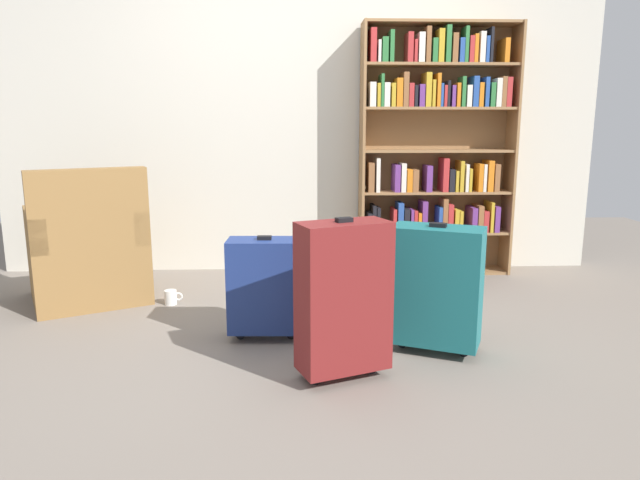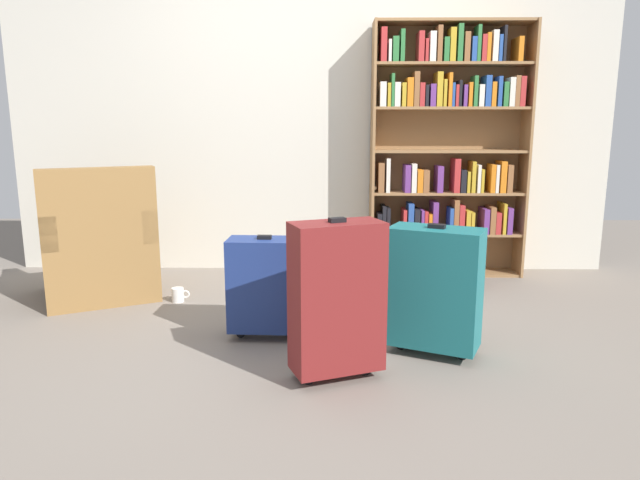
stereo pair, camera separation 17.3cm
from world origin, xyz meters
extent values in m
plane|color=slate|center=(0.00, 0.00, 0.00)|extent=(8.25, 8.25, 0.00)
cube|color=beige|center=(0.00, 1.74, 1.30)|extent=(4.71, 0.10, 2.60)
cube|color=olive|center=(0.48, 1.53, 0.95)|extent=(0.02, 0.26, 1.90)
cube|color=olive|center=(1.64, 1.53, 0.95)|extent=(0.02, 0.26, 1.90)
cube|color=olive|center=(1.06, 1.66, 0.95)|extent=(1.18, 0.02, 1.90)
cube|color=olive|center=(1.06, 1.53, 0.01)|extent=(1.14, 0.24, 0.02)
cube|color=olive|center=(1.06, 1.53, 0.33)|extent=(1.14, 0.24, 0.02)
cube|color=olive|center=(1.06, 1.53, 0.64)|extent=(1.14, 0.24, 0.02)
cube|color=olive|center=(1.06, 1.53, 0.96)|extent=(1.14, 0.24, 0.02)
cube|color=olive|center=(1.06, 1.53, 1.28)|extent=(1.14, 0.24, 0.02)
cube|color=olive|center=(1.06, 1.53, 1.60)|extent=(1.14, 0.24, 0.02)
cube|color=olive|center=(1.06, 1.53, 1.89)|extent=(1.14, 0.24, 0.02)
cube|color=black|center=(0.54, 1.49, 0.41)|extent=(0.03, 0.16, 0.16)
cube|color=black|center=(0.58, 1.52, 0.44)|extent=(0.03, 0.22, 0.21)
cube|color=black|center=(0.61, 1.50, 0.44)|extent=(0.03, 0.17, 0.20)
cube|color=#B22D2D|center=(0.73, 1.51, 0.43)|extent=(0.03, 0.19, 0.18)
cube|color=#264C99|center=(0.78, 1.50, 0.45)|extent=(0.04, 0.17, 0.23)
cube|color=black|center=(0.83, 1.52, 0.43)|extent=(0.04, 0.22, 0.19)
cube|color=#66337F|center=(0.87, 1.51, 0.43)|extent=(0.02, 0.20, 0.18)
cube|color=#B22D2D|center=(0.89, 1.49, 0.42)|extent=(0.03, 0.16, 0.17)
cube|color=orange|center=(0.93, 1.50, 0.41)|extent=(0.03, 0.17, 0.16)
cube|color=#66337F|center=(0.96, 1.51, 0.46)|extent=(0.04, 0.19, 0.24)
cube|color=#264C99|center=(1.09, 1.49, 0.44)|extent=(0.03, 0.16, 0.20)
cube|color=brown|center=(1.12, 1.50, 0.47)|extent=(0.04, 0.16, 0.26)
cube|color=#B22D2D|center=(1.16, 1.52, 0.45)|extent=(0.04, 0.21, 0.22)
cube|color=gold|center=(1.21, 1.50, 0.43)|extent=(0.03, 0.18, 0.18)
cube|color=gold|center=(1.25, 1.50, 0.42)|extent=(0.03, 0.17, 0.17)
cube|color=#66337F|center=(1.35, 1.52, 0.43)|extent=(0.04, 0.21, 0.19)
cube|color=brown|center=(1.40, 1.51, 0.44)|extent=(0.04, 0.19, 0.21)
cube|color=#B22D2D|center=(1.44, 1.50, 0.42)|extent=(0.04, 0.17, 0.17)
cube|color=gold|center=(1.49, 1.51, 0.45)|extent=(0.02, 0.20, 0.23)
cube|color=#66337F|center=(1.53, 1.51, 0.44)|extent=(0.04, 0.19, 0.20)
cube|color=brown|center=(0.55, 1.50, 0.77)|extent=(0.04, 0.16, 0.22)
cube|color=silver|center=(0.60, 1.49, 0.78)|extent=(0.03, 0.15, 0.26)
cube|color=#66337F|center=(0.75, 1.51, 0.76)|extent=(0.04, 0.19, 0.21)
cube|color=silver|center=(0.79, 1.50, 0.76)|extent=(0.04, 0.17, 0.22)
cube|color=orange|center=(0.84, 1.52, 0.74)|extent=(0.04, 0.21, 0.17)
cube|color=brown|center=(0.88, 1.52, 0.74)|extent=(0.04, 0.22, 0.17)
cube|color=#66337F|center=(0.99, 1.50, 0.75)|extent=(0.04, 0.18, 0.20)
cube|color=#B22D2D|center=(1.11, 1.50, 0.78)|extent=(0.04, 0.18, 0.25)
cube|color=black|center=(1.16, 1.49, 0.74)|extent=(0.04, 0.15, 0.17)
cube|color=gold|center=(1.20, 1.51, 0.73)|extent=(0.02, 0.20, 0.16)
cube|color=gold|center=(1.24, 1.50, 0.77)|extent=(0.03, 0.17, 0.23)
cube|color=silver|center=(1.28, 1.49, 0.76)|extent=(0.02, 0.14, 0.21)
cube|color=gold|center=(1.30, 1.52, 0.74)|extent=(0.02, 0.21, 0.18)
cube|color=orange|center=(1.38, 1.49, 0.76)|extent=(0.03, 0.15, 0.21)
cube|color=silver|center=(1.41, 1.50, 0.76)|extent=(0.02, 0.17, 0.21)
cube|color=orange|center=(1.46, 1.50, 0.77)|extent=(0.04, 0.18, 0.24)
cube|color=brown|center=(1.51, 1.50, 0.76)|extent=(0.04, 0.18, 0.21)
cube|color=silver|center=(0.55, 1.49, 1.38)|extent=(0.04, 0.15, 0.18)
cube|color=gold|center=(0.59, 1.51, 1.37)|extent=(0.02, 0.18, 0.17)
cube|color=#2D7238|center=(0.62, 1.50, 1.41)|extent=(0.02, 0.18, 0.24)
cube|color=silver|center=(0.65, 1.52, 1.38)|extent=(0.04, 0.22, 0.17)
cube|color=gold|center=(0.70, 1.51, 1.37)|extent=(0.03, 0.19, 0.17)
cube|color=orange|center=(0.74, 1.51, 1.39)|extent=(0.04, 0.20, 0.21)
cube|color=brown|center=(0.79, 1.51, 1.41)|extent=(0.04, 0.19, 0.25)
cube|color=#B22D2D|center=(0.83, 1.52, 1.37)|extent=(0.04, 0.21, 0.17)
cube|color=black|center=(0.87, 1.50, 1.37)|extent=(0.02, 0.18, 0.15)
cube|color=#66337F|center=(0.91, 1.49, 1.37)|extent=(0.04, 0.16, 0.16)
cube|color=gold|center=(0.96, 1.51, 1.41)|extent=(0.04, 0.19, 0.25)
cube|color=gold|center=(1.00, 1.50, 1.39)|extent=(0.02, 0.17, 0.19)
cube|color=orange|center=(1.03, 1.52, 1.41)|extent=(0.03, 0.22, 0.24)
cube|color=#264C99|center=(1.06, 1.49, 1.37)|extent=(0.02, 0.16, 0.17)
cube|color=#B22D2D|center=(1.09, 1.50, 1.37)|extent=(0.02, 0.17, 0.16)
cube|color=black|center=(1.11, 1.50, 1.38)|extent=(0.02, 0.18, 0.19)
cube|color=#66337F|center=(1.15, 1.51, 1.37)|extent=(0.03, 0.20, 0.16)
cube|color=orange|center=(1.18, 1.49, 1.38)|extent=(0.03, 0.16, 0.17)
cube|color=#2D7238|center=(1.22, 1.49, 1.40)|extent=(0.03, 0.15, 0.22)
cube|color=silver|center=(1.26, 1.52, 1.37)|extent=(0.04, 0.21, 0.16)
cube|color=#264C99|center=(1.31, 1.50, 1.40)|extent=(0.04, 0.18, 0.22)
cube|color=orange|center=(1.35, 1.49, 1.38)|extent=(0.03, 0.16, 0.18)
cube|color=#264C99|center=(1.39, 1.49, 1.40)|extent=(0.03, 0.16, 0.21)
cube|color=#2D7238|center=(1.44, 1.52, 1.38)|extent=(0.03, 0.21, 0.18)
cube|color=silver|center=(1.48, 1.49, 1.39)|extent=(0.04, 0.14, 0.21)
cube|color=brown|center=(1.52, 1.52, 1.40)|extent=(0.03, 0.21, 0.22)
cube|color=#B22D2D|center=(1.56, 1.49, 1.40)|extent=(0.04, 0.15, 0.21)
cube|color=#B22D2D|center=(0.54, 1.51, 1.73)|extent=(0.04, 0.20, 0.24)
cube|color=silver|center=(0.59, 1.51, 1.68)|extent=(0.02, 0.20, 0.15)
cube|color=#2D7238|center=(0.63, 1.49, 1.69)|extent=(0.04, 0.16, 0.17)
cube|color=#2D7238|center=(0.68, 1.50, 1.72)|extent=(0.03, 0.17, 0.22)
cube|color=#B22D2D|center=(0.81, 1.50, 1.71)|extent=(0.04, 0.17, 0.21)
cube|color=#B22D2D|center=(0.85, 1.52, 1.69)|extent=(0.02, 0.22, 0.16)
cube|color=silver|center=(0.90, 1.50, 1.71)|extent=(0.04, 0.17, 0.21)
cube|color=brown|center=(0.95, 1.51, 1.73)|extent=(0.03, 0.19, 0.25)
cube|color=#2D7238|center=(0.99, 1.50, 1.69)|extent=(0.04, 0.18, 0.17)
cube|color=gold|center=(1.04, 1.49, 1.72)|extent=(0.04, 0.15, 0.23)
cube|color=#2D7238|center=(1.09, 1.49, 1.74)|extent=(0.04, 0.15, 0.26)
cube|color=brown|center=(1.14, 1.50, 1.71)|extent=(0.04, 0.18, 0.20)
cube|color=#264C99|center=(1.19, 1.50, 1.69)|extent=(0.03, 0.17, 0.17)
cube|color=#2D7238|center=(1.23, 1.49, 1.73)|extent=(0.03, 0.15, 0.25)
cube|color=#B22D2D|center=(1.26, 1.51, 1.70)|extent=(0.03, 0.20, 0.19)
cube|color=orange|center=(1.30, 1.50, 1.71)|extent=(0.03, 0.17, 0.20)
cube|color=silver|center=(1.34, 1.51, 1.71)|extent=(0.04, 0.19, 0.22)
cube|color=#264C99|center=(1.38, 1.49, 1.70)|extent=(0.02, 0.15, 0.18)
cube|color=black|center=(1.41, 1.50, 1.73)|extent=(0.02, 0.18, 0.25)
cube|color=orange|center=(1.52, 1.51, 1.69)|extent=(0.03, 0.20, 0.17)
cube|color=olive|center=(-1.43, 0.93, 0.20)|extent=(0.94, 0.94, 0.40)
cube|color=tan|center=(-1.43, 0.93, 0.44)|extent=(0.71, 0.74, 0.08)
cube|color=olive|center=(-1.30, 0.67, 0.65)|extent=(0.68, 0.42, 0.50)
cube|color=olive|center=(-1.16, 1.06, 0.51)|extent=(0.40, 0.67, 0.22)
cube|color=olive|center=(-1.70, 0.79, 0.51)|extent=(0.40, 0.67, 0.22)
cylinder|color=white|center=(-0.85, 0.77, 0.05)|extent=(0.08, 0.08, 0.10)
torus|color=white|center=(-0.80, 0.77, 0.05)|extent=(0.06, 0.01, 0.06)
cube|color=black|center=(0.97, 1.14, 0.11)|extent=(0.43, 0.22, 0.21)
cube|color=red|center=(0.97, 1.14, 0.22)|extent=(0.44, 0.23, 0.05)
cube|color=#19666B|center=(0.69, -0.08, 0.36)|extent=(0.51, 0.40, 0.61)
cube|color=black|center=(0.69, -0.08, 0.67)|extent=(0.09, 0.08, 0.02)
cylinder|color=black|center=(0.54, -0.02, 0.03)|extent=(0.07, 0.07, 0.05)
cylinder|color=black|center=(0.83, -0.15, 0.03)|extent=(0.07, 0.07, 0.05)
cube|color=maroon|center=(0.19, -0.39, 0.40)|extent=(0.46, 0.34, 0.69)
cube|color=black|center=(0.19, -0.39, 0.75)|extent=(0.08, 0.06, 0.02)
cylinder|color=black|center=(0.05, -0.44, 0.03)|extent=(0.06, 0.06, 0.05)
cylinder|color=black|center=(0.32, -0.33, 0.03)|extent=(0.06, 0.06, 0.05)
cube|color=navy|center=(-0.20, 0.14, 0.30)|extent=(0.41, 0.23, 0.51)
cube|color=black|center=(-0.20, 0.14, 0.57)|extent=(0.08, 0.04, 0.02)
cylinder|color=black|center=(-0.34, 0.14, 0.03)|extent=(0.05, 0.05, 0.05)
cylinder|color=black|center=(-0.06, 0.13, 0.03)|extent=(0.05, 0.05, 0.05)
camera|label=1|loc=(-0.02, -2.90, 1.17)|focal=32.36mm
camera|label=2|loc=(0.15, -2.91, 1.17)|focal=32.36mm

